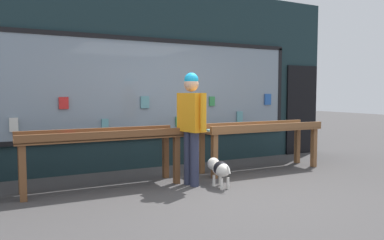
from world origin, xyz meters
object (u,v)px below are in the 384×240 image
display_table_left (103,141)px  person_browsing (191,119)px  small_dog (220,168)px  display_table_right (260,132)px

display_table_left → person_browsing: bearing=-19.3°
person_browsing → small_dog: person_browsing is taller
display_table_left → display_table_right: size_ratio=1.00×
display_table_right → person_browsing: (-1.69, -0.45, 0.33)m
display_table_left → small_dog: display_table_left is taller
display_table_left → small_dog: bearing=-24.7°
person_browsing → small_dog: 0.89m
display_table_right → person_browsing: bearing=-165.0°
small_dog → display_table_right: bearing=-58.4°
person_browsing → small_dog: size_ratio=2.83×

